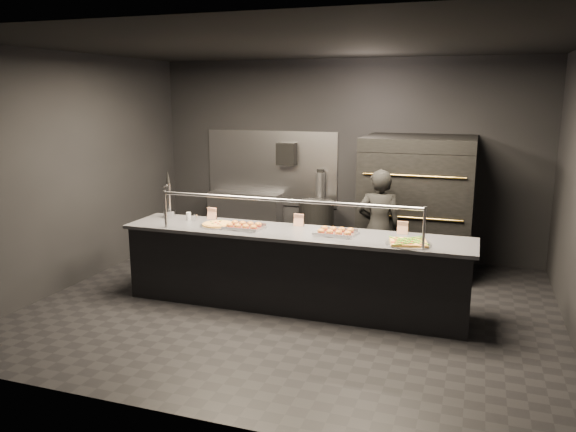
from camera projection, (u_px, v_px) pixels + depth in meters
The scene contains 15 objects.
room at pixel (293, 181), 6.42m from camera, with size 6.04×6.00×3.00m.
service_counter at pixel (293, 269), 6.59m from camera, with size 4.10×0.78×1.37m.
pizza_oven at pixel (417, 204), 7.86m from camera, with size 1.50×1.23×1.91m.
prep_shelf at pixel (245, 219), 9.25m from camera, with size 1.20×0.35×0.90m, color #99999E.
towel_dispenser at pixel (287, 154), 8.85m from camera, with size 0.30×0.20×0.35m, color black.
fire_extinguisher at pixel (320, 186), 8.79m from camera, with size 0.14×0.14×0.51m.
beer_tap at pixel (169, 204), 7.19m from camera, with size 0.16×0.22×0.60m.
round_pizza at pixel (218, 224), 6.77m from camera, with size 0.43×0.43×0.03m.
slider_tray_a at pixel (244, 226), 6.64m from camera, with size 0.50×0.41×0.07m.
slider_tray_b at pixel (336, 232), 6.35m from camera, with size 0.51×0.42×0.07m.
square_pizza at pixel (408, 243), 5.93m from camera, with size 0.48×0.48×0.05m.
condiment_jar at pixel (191, 217), 7.05m from camera, with size 0.15×0.06×0.10m.
tent_cards at pixel (301, 220), 6.74m from camera, with size 2.51×0.04×0.15m.
trash_bin at pixel (316, 229), 8.59m from camera, with size 0.53×0.53×0.89m, color black.
worker at pixel (379, 228), 7.27m from camera, with size 0.56×0.37×1.55m, color black.
Camera 1 is at (1.98, -5.99, 2.48)m, focal length 35.00 mm.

